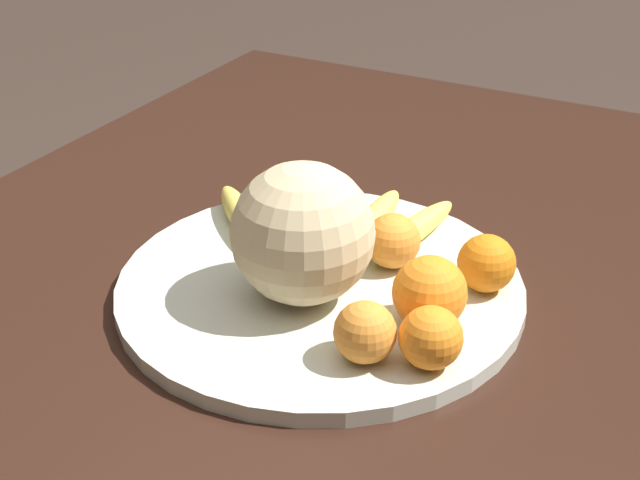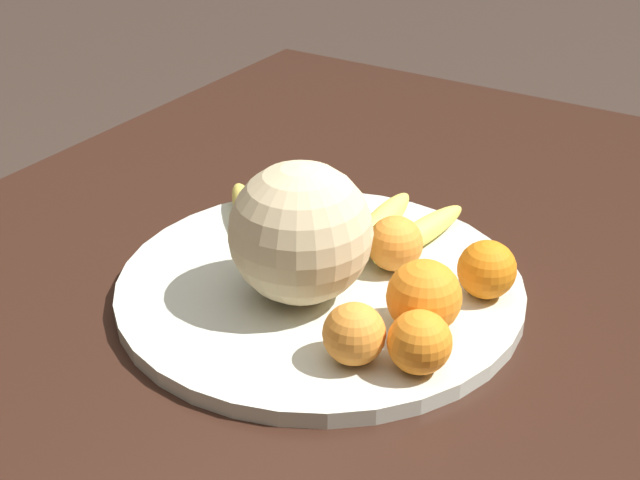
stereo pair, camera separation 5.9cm
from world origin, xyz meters
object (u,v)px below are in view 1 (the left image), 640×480
(melon, at_px, (303,233))
(orange_mid_center, at_px, (393,241))
(orange_back_right, at_px, (486,263))
(orange_front_left, at_px, (365,332))
(orange_front_right, at_px, (431,338))
(fruit_bowl, at_px, (320,286))
(orange_back_left, at_px, (430,293))
(kitchen_table, at_px, (345,355))
(banana_bunch, at_px, (326,222))

(melon, distance_m, orange_mid_center, 0.12)
(orange_back_right, bearing_deg, orange_front_left, -19.18)
(orange_front_right, bearing_deg, fruit_bowl, -117.73)
(orange_back_left, bearing_deg, orange_front_left, -21.41)
(kitchen_table, relative_size, banana_bunch, 4.85)
(kitchen_table, distance_m, orange_back_right, 0.20)
(fruit_bowl, height_order, melon, melon)
(orange_front_left, distance_m, orange_mid_center, 0.18)
(orange_front_right, relative_size, orange_back_left, 0.81)
(kitchen_table, xyz_separation_m, banana_bunch, (-0.08, -0.07, 0.12))
(orange_front_right, height_order, orange_back_left, orange_back_left)
(banana_bunch, bearing_deg, orange_front_left, -163.34)
(melon, xyz_separation_m, banana_bunch, (-0.13, -0.04, -0.06))
(orange_front_left, xyz_separation_m, orange_front_right, (-0.02, 0.06, 0.00))
(orange_front_left, bearing_deg, fruit_bowl, -135.48)
(kitchen_table, distance_m, fruit_bowl, 0.10)
(orange_front_right, bearing_deg, kitchen_table, -125.64)
(orange_mid_center, height_order, orange_back_right, same)
(kitchen_table, bearing_deg, orange_back_right, 111.95)
(banana_bunch, height_order, orange_back_left, orange_back_left)
(orange_front_right, bearing_deg, melon, -106.97)
(melon, height_order, orange_front_left, melon)
(banana_bunch, distance_m, orange_mid_center, 0.10)
(orange_front_right, relative_size, orange_mid_center, 0.98)
(fruit_bowl, relative_size, orange_back_left, 5.90)
(kitchen_table, distance_m, orange_front_right, 0.21)
(kitchen_table, xyz_separation_m, orange_front_left, (0.12, 0.08, 0.13))
(orange_mid_center, distance_m, orange_back_right, 0.11)
(fruit_bowl, bearing_deg, orange_front_right, 62.27)
(banana_bunch, xyz_separation_m, orange_front_left, (0.20, 0.15, 0.01))
(fruit_bowl, distance_m, melon, 0.09)
(fruit_bowl, xyz_separation_m, orange_front_left, (0.10, 0.10, 0.04))
(melon, distance_m, orange_back_left, 0.14)
(orange_mid_center, bearing_deg, melon, -29.61)
(melon, height_order, banana_bunch, melon)
(orange_front_left, height_order, orange_mid_center, orange_mid_center)
(orange_mid_center, distance_m, orange_back_left, 0.12)
(banana_bunch, bearing_deg, orange_back_right, -116.97)
(kitchen_table, xyz_separation_m, orange_mid_center, (-0.05, 0.03, 0.13))
(melon, relative_size, orange_back_right, 2.40)
(kitchen_table, bearing_deg, orange_back_left, 71.77)
(kitchen_table, xyz_separation_m, melon, (0.05, -0.03, 0.17))
(banana_bunch, bearing_deg, orange_back_left, -143.19)
(melon, xyz_separation_m, orange_mid_center, (-0.10, 0.06, -0.04))
(fruit_bowl, relative_size, orange_mid_center, 7.15)
(orange_back_left, bearing_deg, melon, -85.23)
(fruit_bowl, xyz_separation_m, banana_bunch, (-0.10, -0.04, 0.02))
(orange_front_left, relative_size, orange_back_left, 0.80)
(orange_back_left, bearing_deg, orange_front_right, 23.09)
(kitchen_table, xyz_separation_m, fruit_bowl, (0.01, -0.03, 0.09))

